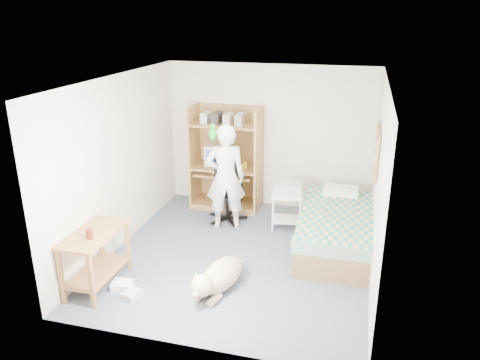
{
  "coord_description": "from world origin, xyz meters",
  "views": [
    {
      "loc": [
        1.53,
        -5.75,
        3.32
      ],
      "look_at": [
        -0.08,
        0.29,
        1.05
      ],
      "focal_mm": 35.0,
      "sensor_mm": 36.0,
      "label": 1
    }
  ],
  "objects_px": {
    "side_desk": "(95,251)",
    "person": "(226,177)",
    "dog": "(219,276)",
    "printer_cart": "(287,205)",
    "office_chair": "(227,199)",
    "computer_hutch": "(227,162)",
    "bed": "(336,230)"
  },
  "relations": [
    {
      "from": "side_desk",
      "to": "person",
      "type": "bearing_deg",
      "value": 62.36
    },
    {
      "from": "dog",
      "to": "printer_cart",
      "type": "bearing_deg",
      "value": 90.16
    },
    {
      "from": "side_desk",
      "to": "office_chair",
      "type": "height_order",
      "value": "office_chair"
    },
    {
      "from": "computer_hutch",
      "to": "bed",
      "type": "xyz_separation_m",
      "value": [
        2.0,
        -1.12,
        -0.53
      ]
    },
    {
      "from": "side_desk",
      "to": "office_chair",
      "type": "xyz_separation_m",
      "value": [
        1.02,
        2.37,
        -0.13
      ]
    },
    {
      "from": "computer_hutch",
      "to": "side_desk",
      "type": "distance_m",
      "value": 3.08
    },
    {
      "from": "side_desk",
      "to": "person",
      "type": "distance_m",
      "value": 2.37
    },
    {
      "from": "bed",
      "to": "printer_cart",
      "type": "distance_m",
      "value": 0.95
    },
    {
      "from": "side_desk",
      "to": "bed",
      "type": "bearing_deg",
      "value": 32.5
    },
    {
      "from": "office_chair",
      "to": "person",
      "type": "xyz_separation_m",
      "value": [
        0.07,
        -0.3,
        0.49
      ]
    },
    {
      "from": "office_chair",
      "to": "person",
      "type": "height_order",
      "value": "person"
    },
    {
      "from": "side_desk",
      "to": "dog",
      "type": "xyz_separation_m",
      "value": [
        1.52,
        0.29,
        -0.3
      ]
    },
    {
      "from": "office_chair",
      "to": "person",
      "type": "distance_m",
      "value": 0.58
    },
    {
      "from": "side_desk",
      "to": "person",
      "type": "xyz_separation_m",
      "value": [
        1.09,
        2.07,
        0.36
      ]
    },
    {
      "from": "bed",
      "to": "side_desk",
      "type": "height_order",
      "value": "side_desk"
    },
    {
      "from": "dog",
      "to": "bed",
      "type": "bearing_deg",
      "value": 63.45
    },
    {
      "from": "office_chair",
      "to": "person",
      "type": "relative_size",
      "value": 0.6
    },
    {
      "from": "person",
      "to": "dog",
      "type": "relative_size",
      "value": 1.47
    },
    {
      "from": "side_desk",
      "to": "printer_cart",
      "type": "distance_m",
      "value": 3.07
    },
    {
      "from": "computer_hutch",
      "to": "bed",
      "type": "distance_m",
      "value": 2.35
    },
    {
      "from": "person",
      "to": "printer_cart",
      "type": "relative_size",
      "value": 2.91
    },
    {
      "from": "computer_hutch",
      "to": "bed",
      "type": "height_order",
      "value": "computer_hutch"
    },
    {
      "from": "bed",
      "to": "office_chair",
      "type": "xyz_separation_m",
      "value": [
        -1.83,
        0.56,
        0.08
      ]
    },
    {
      "from": "bed",
      "to": "computer_hutch",
      "type": "bearing_deg",
      "value": 150.71
    },
    {
      "from": "bed",
      "to": "dog",
      "type": "distance_m",
      "value": 2.02
    },
    {
      "from": "computer_hutch",
      "to": "person",
      "type": "distance_m",
      "value": 0.9
    },
    {
      "from": "computer_hutch",
      "to": "person",
      "type": "height_order",
      "value": "computer_hutch"
    },
    {
      "from": "computer_hutch",
      "to": "person",
      "type": "relative_size",
      "value": 1.05
    },
    {
      "from": "bed",
      "to": "printer_cart",
      "type": "bearing_deg",
      "value": 149.42
    },
    {
      "from": "person",
      "to": "dog",
      "type": "height_order",
      "value": "person"
    },
    {
      "from": "office_chair",
      "to": "dog",
      "type": "bearing_deg",
      "value": -95.86
    },
    {
      "from": "person",
      "to": "dog",
      "type": "distance_m",
      "value": 1.95
    }
  ]
}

